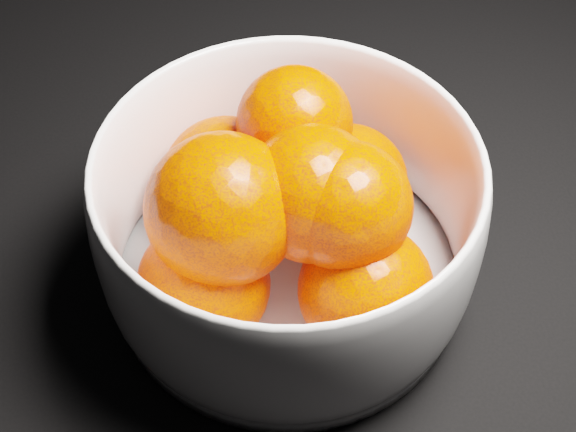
{
  "coord_description": "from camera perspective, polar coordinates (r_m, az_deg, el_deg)",
  "views": [
    {
      "loc": [
        0.23,
        -0.2,
        0.42
      ],
      "look_at": [
        0.25,
        0.11,
        0.06
      ],
      "focal_mm": 50.0,
      "sensor_mm": 36.0,
      "label": 1
    }
  ],
  "objects": [
    {
      "name": "bowl",
      "position": [
        0.47,
        0.0,
        -0.44
      ],
      "size": [
        0.23,
        0.23,
        0.11
      ],
      "rotation": [
        0.0,
        0.0,
        -0.43
      ],
      "color": "white",
      "rests_on": "ground"
    },
    {
      "name": "orange_pile",
      "position": [
        0.46,
        -0.27,
        0.47
      ],
      "size": [
        0.17,
        0.17,
        0.13
      ],
      "color": "#FF3800",
      "rests_on": "bowl"
    }
  ]
}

